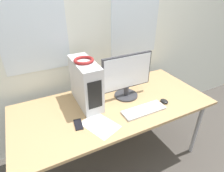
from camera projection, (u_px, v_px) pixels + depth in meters
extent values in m
cube|color=silver|center=(89.00, 29.00, 1.95)|extent=(8.00, 0.06, 2.70)
cube|color=silver|center=(29.00, 13.00, 1.61)|extent=(0.62, 0.01, 1.09)
cube|color=silver|center=(136.00, 6.00, 2.04)|extent=(0.62, 0.01, 1.09)
cube|color=tan|center=(114.00, 105.00, 1.83)|extent=(1.89, 0.86, 0.03)
cylinder|color=#99999E|center=(197.00, 128.00, 2.08)|extent=(0.04, 0.04, 0.72)
cylinder|color=#99999E|center=(24.00, 139.00, 1.95)|extent=(0.04, 0.04, 0.72)
cylinder|color=#99999E|center=(157.00, 97.00, 2.62)|extent=(0.04, 0.04, 0.72)
cube|color=silver|center=(86.00, 83.00, 1.74)|extent=(0.18, 0.46, 0.43)
cube|color=black|center=(95.00, 95.00, 1.56)|extent=(0.12, 0.00, 0.26)
torus|color=maroon|center=(84.00, 60.00, 1.63)|extent=(0.18, 0.18, 0.03)
cylinder|color=#333338|center=(126.00, 95.00, 1.95)|extent=(0.24, 0.24, 0.02)
cylinder|color=#333338|center=(126.00, 90.00, 1.92)|extent=(0.05, 0.05, 0.10)
cube|color=#333338|center=(127.00, 72.00, 1.81)|extent=(0.53, 0.03, 0.35)
cube|color=white|center=(128.00, 72.00, 1.80)|extent=(0.50, 0.00, 0.32)
cube|color=silver|center=(144.00, 110.00, 1.72)|extent=(0.41, 0.14, 0.02)
cube|color=white|center=(144.00, 109.00, 1.72)|extent=(0.38, 0.12, 0.00)
ellipsoid|color=black|center=(164.00, 101.00, 1.84)|extent=(0.07, 0.09, 0.03)
cube|color=black|center=(78.00, 124.00, 1.56)|extent=(0.08, 0.14, 0.01)
cube|color=white|center=(100.00, 125.00, 1.56)|extent=(0.30, 0.35, 0.00)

